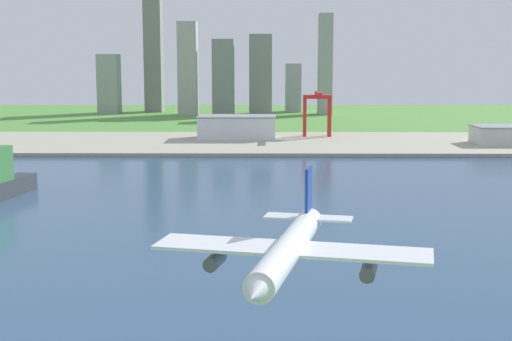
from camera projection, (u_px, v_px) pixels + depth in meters
ground_plane at (223, 192)px, 325.35m from camera, size 2400.00×2400.00×0.00m
water_bay at (214, 220)px, 266.01m from camera, size 840.00×360.00×0.15m
industrial_pier at (238, 143)px, 513.05m from camera, size 840.00×140.00×2.50m
airplane_landing at (289, 249)px, 103.34m from camera, size 41.70×43.93×13.25m
container_barge at (0, 180)px, 306.76m from camera, size 16.71×47.37×28.73m
port_crane_red at (317, 104)px, 543.84m from camera, size 21.28×37.82×34.21m
warehouse_main at (237, 127)px, 531.95m from camera, size 57.56×33.39×16.95m
warehouse_annex at (502, 135)px, 495.85m from camera, size 39.25×31.39×12.62m
distant_skyline at (211, 69)px, 827.48m from camera, size 269.71×79.35×149.00m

